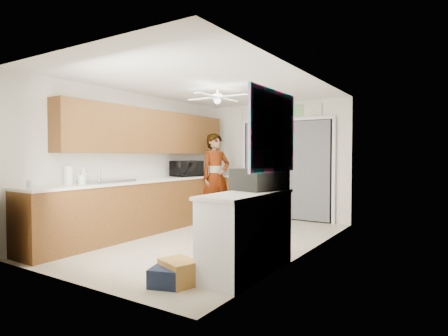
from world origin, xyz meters
The scene contains 40 objects.
floor centered at (0.00, 0.00, 0.00)m, with size 5.00×5.00×0.00m, color #BDB098.
ceiling centered at (0.00, 0.00, 2.50)m, with size 5.00×5.00×0.00m, color white.
wall_back centered at (0.00, 2.50, 1.25)m, with size 3.20×3.20×0.00m, color silver.
wall_front centered at (0.00, -2.50, 1.25)m, with size 3.20×3.20×0.00m, color silver.
wall_left centered at (-1.60, 0.00, 1.25)m, with size 5.00×5.00×0.00m, color silver.
wall_right centered at (1.60, 0.00, 1.25)m, with size 5.00×5.00×0.00m, color silver.
left_base_cabinets centered at (-1.30, 0.00, 0.45)m, with size 0.60×4.80×0.90m, color brown.
left_countertop centered at (-1.29, 0.00, 0.92)m, with size 0.62×4.80×0.04m, color white.
upper_cabinets centered at (-1.44, 0.20, 1.80)m, with size 0.32×4.00×0.80m, color brown.
sink_basin centered at (-1.29, -1.00, 0.95)m, with size 0.50×0.76×0.06m, color silver.
faucet centered at (-1.48, -1.00, 1.05)m, with size 0.03×0.03×0.22m, color silver.
peninsula_base centered at (-0.50, 2.00, 0.45)m, with size 1.00×0.60×0.90m, color brown.
peninsula_top centered at (-0.50, 2.00, 0.92)m, with size 1.04×0.64×0.04m, color white.
back_opening_recess centered at (0.25, 2.47, 1.05)m, with size 2.00×0.06×2.10m, color black.
curtain_panel centered at (0.25, 2.43, 1.05)m, with size 1.90×0.03×2.05m, color slate.
door_trim_left centered at (-0.77, 2.44, 1.05)m, with size 0.06×0.04×2.10m, color white.
door_trim_right centered at (1.27, 2.44, 1.05)m, with size 0.06×0.04×2.10m, color white.
door_trim_head centered at (0.25, 2.44, 2.12)m, with size 2.10×0.04×0.06m, color white.
header_frame_1 centered at (-0.25, 2.47, 2.30)m, with size 0.22×0.02×0.22m, color #4B7EC8.
header_frame_2 centered at (0.10, 2.47, 2.30)m, with size 0.22×0.02×0.22m, color #D76F50.
header_frame_3 centered at (0.50, 2.47, 2.30)m, with size 0.22×0.02×0.22m, color #78BF6D.
header_frame_4 centered at (0.90, 2.47, 2.30)m, with size 0.22×0.02×0.22m, color beige.
route66_sign centered at (-0.95, 2.47, 2.30)m, with size 0.22×0.02×0.26m, color silver.
right_counter_base centered at (1.35, -1.20, 0.45)m, with size 0.50×1.40×0.90m, color white.
right_counter_top centered at (1.34, -1.20, 0.92)m, with size 0.54×1.44×0.04m, color white.
abstract_painting centered at (1.58, -1.00, 1.65)m, with size 0.03×1.15×0.95m, color #FB5CC5.
ceiling_fan centered at (0.00, 0.20, 2.32)m, with size 1.14×1.14×0.24m, color white.
microwave centered at (-1.22, 0.92, 1.10)m, with size 0.57×0.39×0.32m, color black.
soap_bottle centered at (-1.43, -1.33, 1.07)m, with size 0.10×0.10×0.27m, color silver.
jar_a centered at (-1.21, -1.53, 1.01)m, with size 0.10×0.10×0.14m, color silver.
jar_b centered at (-1.30, -2.25, 0.99)m, with size 0.07×0.07×0.10m, color silver.
paper_towel_roll centered at (-1.43, -1.60, 1.08)m, with size 0.12×0.12×0.27m, color white.
suitcase centered at (1.32, -0.83, 1.07)m, with size 0.46×0.62×0.26m, color black.
suitcase_rim centered at (1.32, -0.83, 0.96)m, with size 0.44×0.58×0.02m, color yellow.
suitcase_lid centered at (1.32, -0.54, 1.32)m, with size 0.42×0.03×0.50m, color black.
cardboard_box centered at (0.92, -1.90, 0.13)m, with size 0.41×0.31×0.26m, color olive.
navy_crate centered at (0.85, -2.04, 0.10)m, with size 0.32×0.27×0.20m, color #131B31.
cabinet_door_panel centered at (-0.10, 0.03, 0.29)m, with size 0.39×0.03×0.59m, color brown.
man centered at (-0.89, 1.46, 0.91)m, with size 0.66×0.44×1.82m, color white.
dog centered at (0.63, 0.48, 0.19)m, with size 0.21×0.48×0.38m, color black.
Camera 1 is at (3.45, -4.95, 1.37)m, focal length 30.00 mm.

